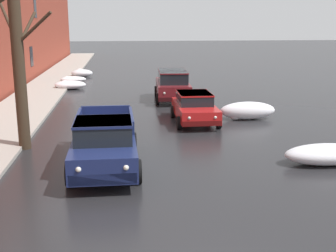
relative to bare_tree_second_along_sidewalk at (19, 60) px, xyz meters
name	(u,v)px	position (x,y,z in m)	size (l,w,h in m)	color
left_sidewalk_slab	(25,106)	(-1.68, 8.24, -3.25)	(3.23, 80.00, 0.14)	#A8A399
snow_bank_near_corner_left	(82,73)	(0.33, 21.73, -2.99)	(1.80, 1.19, 0.71)	white
snow_bank_along_left_kerb	(247,111)	(9.81, 3.95, -2.90)	(2.73, 1.05, 0.87)	white
snow_bank_mid_block_left	(73,79)	(-0.11, 18.49, -3.09)	(2.00, 1.08, 0.46)	white
snow_bank_near_corner_right	(330,154)	(10.66, -3.05, -2.98)	(2.91, 1.28, 0.72)	white
snow_bank_along_right_kerb	(69,85)	(0.05, 14.80, -3.01)	(2.19, 1.31, 0.63)	white
bare_tree_second_along_sidewalk	(19,60)	(0.00, 0.00, 0.00)	(2.36, 2.39, 7.23)	#382B1E
pickup_truck_darkblue_approaching_near_lane	(105,142)	(3.11, -2.68, -2.43)	(2.25, 5.46, 1.76)	navy
sedan_red_parked_kerbside_close	(195,107)	(7.13, 3.56, -2.56)	(1.98, 4.10, 1.42)	red
suv_maroon_parked_kerbside_mid	(173,84)	(6.79, 9.53, -2.33)	(2.27, 4.64, 1.82)	maroon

